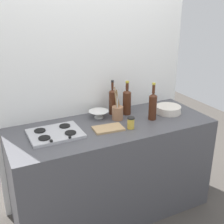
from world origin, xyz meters
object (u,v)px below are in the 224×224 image
object	(u,v)px
stovetop_hob	(55,133)
wine_bottle_mid_right	(112,101)
plate_stack	(168,109)
wine_bottle_leftmost	(153,106)
condiment_jar_front	(131,123)
utensil_crock	(118,112)
mixing_bowl	(99,114)
cutting_board	(108,128)
wine_bottle_mid_left	(127,101)

from	to	relation	value
stovetop_hob	wine_bottle_mid_right	world-z (taller)	wine_bottle_mid_right
plate_stack	wine_bottle_leftmost	size ratio (longest dim) A/B	0.72
wine_bottle_leftmost	condiment_jar_front	world-z (taller)	wine_bottle_leftmost
utensil_crock	mixing_bowl	bearing A→B (deg)	140.85
utensil_crock	condiment_jar_front	bearing A→B (deg)	-87.60
stovetop_hob	condiment_jar_front	xyz separation A→B (m)	(0.61, -0.16, 0.04)
stovetop_hob	mixing_bowl	size ratio (longest dim) A/B	2.26
utensil_crock	wine_bottle_mid_right	bearing A→B (deg)	81.99
wine_bottle_mid_right	utensil_crock	xyz separation A→B (m)	(-0.02, -0.15, -0.06)
stovetop_hob	cutting_board	world-z (taller)	stovetop_hob
condiment_jar_front	stovetop_hob	bearing A→B (deg)	165.42
plate_stack	condiment_jar_front	distance (m)	0.53
utensil_crock	cutting_board	bearing A→B (deg)	-136.63
stovetop_hob	wine_bottle_mid_left	bearing A→B (deg)	11.24
wine_bottle_leftmost	wine_bottle_mid_left	bearing A→B (deg)	123.64
wine_bottle_leftmost	cutting_board	distance (m)	0.47
wine_bottle_leftmost	mixing_bowl	world-z (taller)	wine_bottle_leftmost
stovetop_hob	wine_bottle_mid_right	distance (m)	0.67
plate_stack	mixing_bowl	bearing A→B (deg)	164.08
wine_bottle_mid_right	mixing_bowl	xyz separation A→B (m)	(-0.16, -0.03, -0.09)
stovetop_hob	utensil_crock	world-z (taller)	utensil_crock
stovetop_hob	mixing_bowl	world-z (taller)	mixing_bowl
stovetop_hob	wine_bottle_mid_left	size ratio (longest dim) A/B	1.30
mixing_bowl	plate_stack	bearing A→B (deg)	-15.92
wine_bottle_mid_right	mixing_bowl	distance (m)	0.19
wine_bottle_mid_left	wine_bottle_mid_right	bearing A→B (deg)	151.56
wine_bottle_mid_left	condiment_jar_front	size ratio (longest dim) A/B	3.20
wine_bottle_leftmost	mixing_bowl	distance (m)	0.50
mixing_bowl	utensil_crock	size ratio (longest dim) A/B	0.60
condiment_jar_front	mixing_bowl	bearing A→B (deg)	113.47
wine_bottle_mid_right	cutting_board	xyz separation A→B (m)	(-0.19, -0.31, -0.12)
stovetop_hob	wine_bottle_mid_right	bearing A→B (deg)	18.84
stovetop_hob	utensil_crock	distance (m)	0.61
utensil_crock	cutting_board	xyz separation A→B (m)	(-0.17, -0.16, -0.06)
wine_bottle_mid_left	utensil_crock	bearing A→B (deg)	-150.17
plate_stack	utensil_crock	xyz separation A→B (m)	(-0.51, 0.07, 0.03)
wine_bottle_mid_right	mixing_bowl	world-z (taller)	wine_bottle_mid_right
mixing_bowl	cutting_board	world-z (taller)	mixing_bowl
wine_bottle_mid_right	utensil_crock	size ratio (longest dim) A/B	1.07
stovetop_hob	utensil_crock	xyz separation A→B (m)	(0.60, 0.07, 0.05)
stovetop_hob	wine_bottle_leftmost	world-z (taller)	wine_bottle_leftmost
cutting_board	plate_stack	bearing A→B (deg)	7.35
wine_bottle_mid_left	utensil_crock	distance (m)	0.17
mixing_bowl	condiment_jar_front	xyz separation A→B (m)	(0.15, -0.34, 0.01)
wine_bottle_mid_left	wine_bottle_mid_right	distance (m)	0.14
wine_bottle_leftmost	condiment_jar_front	bearing A→B (deg)	-162.12
wine_bottle_leftmost	utensil_crock	size ratio (longest dim) A/B	1.11
mixing_bowl	stovetop_hob	bearing A→B (deg)	-158.94
cutting_board	wine_bottle_mid_right	bearing A→B (deg)	58.04
utensil_crock	plate_stack	bearing A→B (deg)	-8.16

